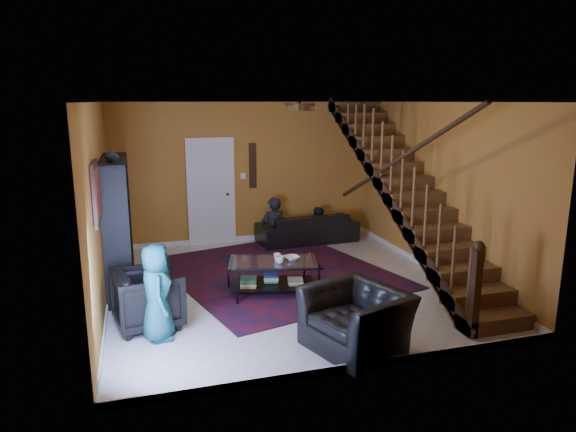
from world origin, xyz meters
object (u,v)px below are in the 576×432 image
object	(u,v)px
bookshelf	(118,227)
armchair_left	(148,298)
sofa	(307,228)
armchair_right	(356,320)
coffee_table	(273,274)

from	to	relation	value
bookshelf	armchair_left	size ratio (longest dim) A/B	2.45
bookshelf	armchair_left	distance (m)	1.69
sofa	armchair_left	world-z (taller)	armchair_left
sofa	armchair_left	distance (m)	4.57
armchair_left	armchair_right	xyz separation A→B (m)	(2.28, -1.31, -0.02)
sofa	coffee_table	distance (m)	2.90
armchair_left	armchair_right	size ratio (longest dim) A/B	0.75
armchair_right	coffee_table	world-z (taller)	armchair_right
coffee_table	sofa	bearing A→B (deg)	61.06
armchair_right	coffee_table	distance (m)	2.07
sofa	coffee_table	world-z (taller)	sofa
armchair_left	coffee_table	size ratio (longest dim) A/B	0.57
bookshelf	armchair_left	world-z (taller)	bookshelf
sofa	armchair_right	world-z (taller)	armchair_right
bookshelf	armchair_right	world-z (taller)	bookshelf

